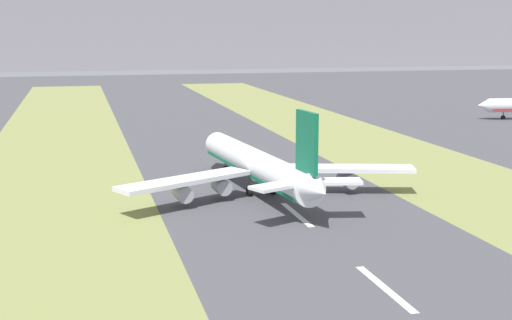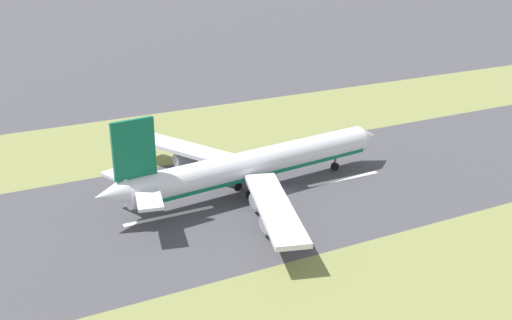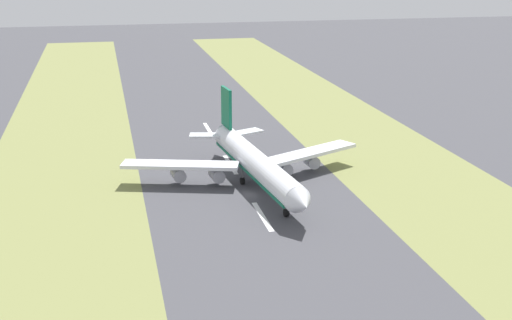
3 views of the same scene
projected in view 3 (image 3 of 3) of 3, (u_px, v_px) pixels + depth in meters
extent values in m
plane|color=#424247|center=(249.00, 195.00, 171.51)|extent=(800.00, 800.00, 0.00)
cube|color=olive|center=(423.00, 182.00, 180.64)|extent=(40.00, 600.00, 0.01)
cube|color=olive|center=(56.00, 209.00, 162.38)|extent=(40.00, 600.00, 0.01)
cube|color=silver|center=(209.00, 129.00, 232.75)|extent=(1.20, 18.00, 0.01)
cube|color=silver|center=(230.00, 165.00, 195.31)|extent=(1.20, 18.00, 0.01)
cube|color=silver|center=(262.00, 216.00, 157.87)|extent=(1.20, 18.00, 0.01)
cylinder|color=silver|center=(256.00, 163.00, 175.39)|extent=(11.91, 56.32, 6.00)
cone|color=silver|center=(302.00, 204.00, 147.67)|extent=(6.38, 5.60, 5.88)
cone|color=silver|center=(222.00, 130.00, 203.34)|extent=(5.71, 6.51, 5.10)
cube|color=#0F6647|center=(256.00, 169.00, 175.87)|extent=(11.38, 54.06, 0.70)
cube|color=silver|center=(310.00, 153.00, 187.49)|extent=(28.41, 18.95, 0.90)
cube|color=silver|center=(180.00, 165.00, 176.94)|extent=(29.53, 13.72, 0.90)
cylinder|color=#93939E|center=(284.00, 168.00, 182.70)|extent=(3.69, 5.11, 3.20)
cylinder|color=#93939E|center=(312.00, 161.00, 188.60)|extent=(3.69, 5.11, 3.20)
cylinder|color=#93939E|center=(217.00, 175.00, 177.28)|extent=(3.69, 5.11, 3.20)
cylinder|color=#93939E|center=(178.00, 174.00, 177.75)|extent=(3.69, 5.11, 3.20)
cube|color=#0F6647|center=(226.00, 108.00, 196.58)|extent=(1.65, 8.04, 11.00)
cube|color=silver|center=(246.00, 132.00, 200.40)|extent=(10.92, 8.10, 0.60)
cube|color=silver|center=(208.00, 135.00, 197.08)|extent=(10.69, 6.37, 0.60)
cylinder|color=#59595E|center=(286.00, 206.00, 157.11)|extent=(0.50, 0.50, 3.20)
cylinder|color=black|center=(286.00, 213.00, 157.57)|extent=(1.09, 1.89, 1.80)
cylinder|color=#59595E|center=(262.00, 173.00, 179.97)|extent=(0.50, 0.50, 3.20)
cylinder|color=black|center=(262.00, 179.00, 180.43)|extent=(1.09, 1.89, 1.80)
cylinder|color=#59595E|center=(242.00, 175.00, 178.40)|extent=(0.50, 0.50, 3.20)
cylinder|color=black|center=(242.00, 181.00, 178.86)|extent=(1.09, 1.89, 1.80)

